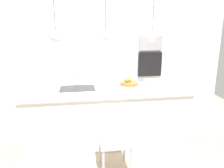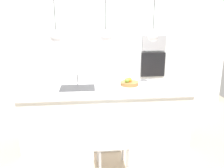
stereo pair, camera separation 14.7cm
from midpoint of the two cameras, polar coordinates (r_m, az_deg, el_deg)
floor at (r=4.11m, az=-0.37°, el=-13.39°), size 6.60×6.60×0.00m
back_wall at (r=5.29m, az=-2.23°, el=8.00°), size 6.00×0.10×2.60m
kitchen_island at (r=3.91m, az=-0.39°, el=-7.34°), size 2.70×0.92×0.93m
sink_basin at (r=3.74m, az=-7.46°, el=-1.05°), size 0.56×0.40×0.02m
faucet at (r=3.91m, az=-7.48°, el=1.91°), size 0.02×0.17×0.22m
fruit_bowl at (r=3.87m, az=5.38°, el=0.27°), size 0.31×0.31×0.13m
microwave at (r=5.43m, az=11.14°, el=9.95°), size 0.54×0.08×0.34m
oven at (r=5.50m, az=10.87°, el=4.76°), size 0.56×0.08×0.56m
chair_near at (r=3.08m, az=1.59°, el=-13.43°), size 0.43×0.44×0.88m
pendant_light_left at (r=3.61m, az=-12.56°, el=11.49°), size 0.19×0.19×0.79m
pendant_light_center at (r=3.61m, az=-0.42°, el=11.85°), size 0.19×0.19×0.79m
pendant_light_right at (r=3.76m, az=11.25°, el=11.70°), size 0.19×0.19×0.79m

